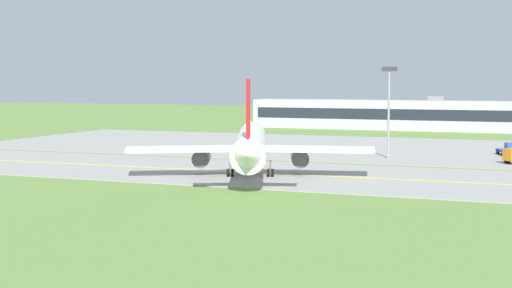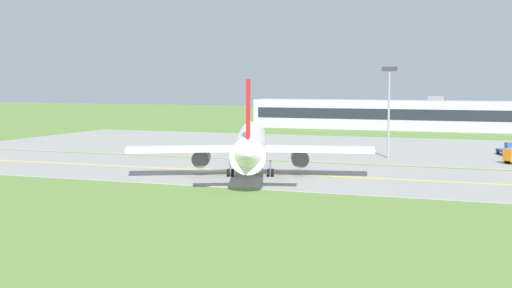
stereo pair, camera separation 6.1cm
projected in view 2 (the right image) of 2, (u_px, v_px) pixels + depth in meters
name	position (u px, v px, depth m)	size (l,w,h in m)	color
ground_plane	(205.00, 171.00, 102.76)	(500.00, 500.00, 0.00)	olive
taxiway_strip	(205.00, 170.00, 102.76)	(240.00, 28.00, 0.10)	gray
apron_pad	(348.00, 147.00, 138.22)	(140.00, 52.00, 0.10)	gray
taxiway_centreline	(205.00, 170.00, 102.75)	(220.00, 0.60, 0.01)	yellow
airplane_lead	(250.00, 145.00, 96.96)	(31.50, 38.26, 12.70)	white
service_truck_baggage	(510.00, 150.00, 121.37)	(4.06, 6.72, 2.59)	#264CA5
terminal_building	(383.00, 115.00, 189.74)	(67.54, 10.16, 8.60)	#B2B2B7
apron_light_mast	(389.00, 101.00, 117.80)	(2.40, 0.50, 14.70)	gray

